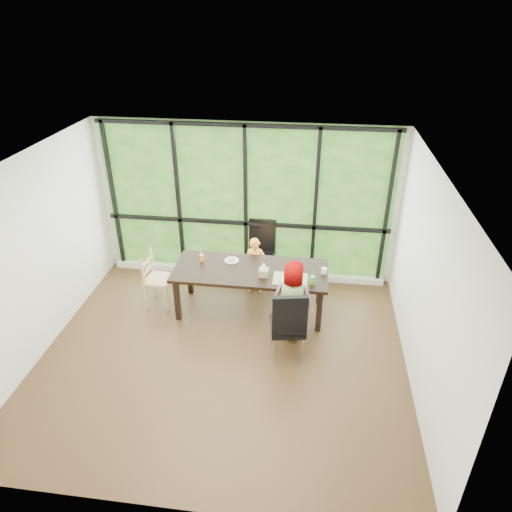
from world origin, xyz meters
name	(u,v)px	position (x,y,z in m)	size (l,w,h in m)	color
ground	(223,355)	(0.00, 0.00, 0.00)	(5.00, 5.00, 0.00)	black
back_wall	(246,203)	(0.00, 2.25, 1.35)	(5.00, 5.00, 0.00)	silver
foliage_backdrop	(246,203)	(0.00, 2.23, 1.35)	(4.80, 0.02, 2.65)	#1A4714
window_mullions	(246,204)	(0.00, 2.19, 1.35)	(4.80, 0.06, 2.65)	black
window_sill	(246,272)	(0.00, 2.15, 0.05)	(4.80, 0.12, 0.10)	silver
dining_table	(250,290)	(0.23, 1.10, 0.38)	(2.34, 0.94, 0.75)	black
chair_window_leather	(260,253)	(0.26, 2.02, 0.54)	(0.46, 0.46, 1.08)	black
chair_interior_leather	(288,322)	(0.87, 0.16, 0.54)	(0.46, 0.46, 1.08)	black
chair_end_beech	(159,279)	(-1.24, 1.11, 0.45)	(0.42, 0.40, 0.90)	tan
child_toddler	(255,266)	(0.23, 1.67, 0.49)	(0.36, 0.23, 0.97)	orange
child_older	(293,300)	(0.92, 0.57, 0.61)	(0.60, 0.39, 1.22)	gray
placemat	(290,279)	(0.85, 0.91, 0.75)	(0.50, 0.37, 0.01)	tan
plate_far	(232,260)	(-0.10, 1.33, 0.76)	(0.22, 0.22, 0.01)	white
plate_near	(290,278)	(0.84, 0.92, 0.76)	(0.22, 0.22, 0.01)	white
orange_cup	(202,258)	(-0.56, 1.27, 0.80)	(0.07, 0.07, 0.11)	orange
green_cup	(312,280)	(1.17, 0.83, 0.81)	(0.08, 0.08, 0.12)	#52B233
white_mug	(324,271)	(1.34, 1.14, 0.79)	(0.09, 0.09, 0.09)	white
tissue_box	(264,272)	(0.45, 0.95, 0.81)	(0.13, 0.13, 0.12)	tan
crepe_rolls_far	(232,259)	(-0.10, 1.33, 0.78)	(0.15, 0.12, 0.04)	tan
crepe_rolls_near	(290,277)	(0.84, 0.92, 0.78)	(0.10, 0.12, 0.04)	tan
straw_white	(201,252)	(-0.56, 1.27, 0.90)	(0.01, 0.01, 0.20)	white
straw_pink	(313,274)	(1.17, 0.83, 0.91)	(0.01, 0.01, 0.20)	pink
tissue	(264,266)	(0.45, 0.95, 0.92)	(0.12, 0.12, 0.11)	white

